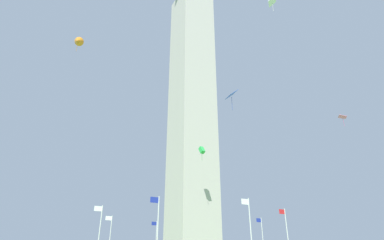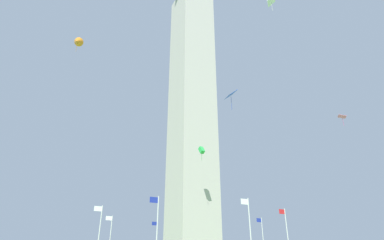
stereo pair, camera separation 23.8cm
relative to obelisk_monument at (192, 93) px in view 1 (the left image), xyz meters
The scene contains 11 objects.
obelisk_monument is the anchor object (origin of this frame).
flagpole_n 28.45m from the obelisk_monument, ahead, with size 1.12×0.14×8.46m.
flagpole_ne 28.45m from the obelisk_monument, 44.83° to the left, with size 1.12×0.14×8.46m.
flagpole_e 28.43m from the obelisk_monument, 89.76° to the left, with size 1.12×0.14×8.46m.
flagpole_se 28.41m from the obelisk_monument, 134.83° to the left, with size 1.12×0.14×8.46m.
flagpole_nw 28.45m from the obelisk_monument, 44.83° to the right, with size 1.12×0.14×8.46m.
kite_blue_diamond 17.25m from the obelisk_monument, 80.68° to the left, with size 1.42×1.71×2.71m.
kite_orange_delta 21.44m from the obelisk_monument, 12.70° to the left, with size 1.78×1.99×2.62m.
kite_pink_diamond 27.49m from the obelisk_monument, 105.85° to the left, with size 1.15×1.15×1.30m.
kite_green_box 15.78m from the obelisk_monument, 71.04° to the left, with size 0.63×1.03×2.09m.
kite_white_diamond 24.76m from the obelisk_monument, 82.25° to the left, with size 1.30×1.28×1.71m.
Camera 1 is at (23.58, 42.47, 1.91)m, focal length 28.56 mm.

